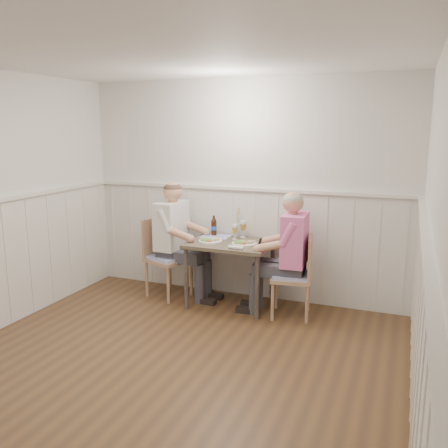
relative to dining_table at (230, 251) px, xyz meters
name	(u,v)px	position (x,y,z in m)	size (l,w,h in m)	color
ground_plane	(152,381)	(0.01, -1.84, -0.65)	(4.50, 4.50, 0.00)	#4A321F
room_shell	(146,197)	(0.01, -1.84, 0.87)	(4.04, 4.54, 2.60)	silver
wainscot	(187,276)	(0.01, -1.15, 0.04)	(4.00, 4.49, 1.34)	silver
dining_table	(230,251)	(0.00, 0.00, 0.00)	(0.94, 0.70, 0.75)	#4E4639
chair_right	(297,273)	(0.79, -0.06, -0.16)	(0.49, 0.49, 0.90)	#9C7455
chair_left	(165,254)	(-0.86, 0.02, -0.13)	(0.57, 0.57, 0.95)	#9C7455
man_in_pink	(290,264)	(0.71, -0.05, -0.07)	(0.66, 0.46, 1.40)	#3F3F47
diner_cream	(175,248)	(-0.74, 0.04, -0.05)	(0.68, 0.47, 1.43)	#3F3F47
plate_man	(243,242)	(0.17, -0.05, 0.12)	(0.28, 0.28, 0.07)	white
plate_diner	(209,240)	(-0.23, -0.08, 0.12)	(0.27, 0.27, 0.07)	white
beer_glass_a	(243,226)	(0.06, 0.27, 0.24)	(0.08, 0.08, 0.20)	silver
beer_glass_b	(235,230)	(0.00, 0.13, 0.22)	(0.07, 0.07, 0.18)	silver
beer_bottle	(214,227)	(-0.31, 0.24, 0.21)	(0.07, 0.07, 0.25)	black
rolled_napkin	(236,247)	(0.17, -0.28, 0.12)	(0.18, 0.05, 0.04)	white
grass_vase	(237,223)	(-0.04, 0.31, 0.27)	(0.04, 0.04, 0.37)	silver
gingham_mat	(216,236)	(-0.26, 0.20, 0.10)	(0.35, 0.29, 0.01)	#5460C0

